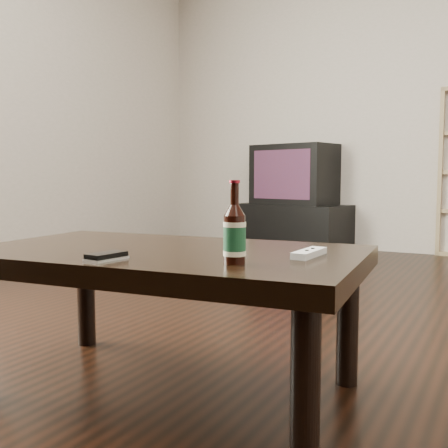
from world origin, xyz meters
The scene contains 8 objects.
floor centered at (0.00, 0.00, -0.01)m, with size 5.00×6.00×0.01m, color black.
wall_back centered at (0.00, 3.01, 1.35)m, with size 5.00×0.02×2.70m, color beige.
tv_stand centered at (-1.15, 2.89, 0.20)m, with size 1.00×0.50×0.40m, color black.
tv centered at (-1.15, 2.89, 0.68)m, with size 0.81×0.60×0.55m.
coffee_table centered at (-0.31, -0.41, 0.38)m, with size 1.22×0.78×0.44m.
beer_bottle centered at (0.00, -0.55, 0.51)m, with size 0.07×0.07×0.21m.
phone centered at (-0.32, -0.65, 0.44)m, with size 0.07×0.12×0.02m.
remote centered at (0.13, -0.34, 0.44)m, with size 0.05×0.16×0.02m.
Camera 1 is at (0.60, -1.69, 0.65)m, focal length 42.00 mm.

